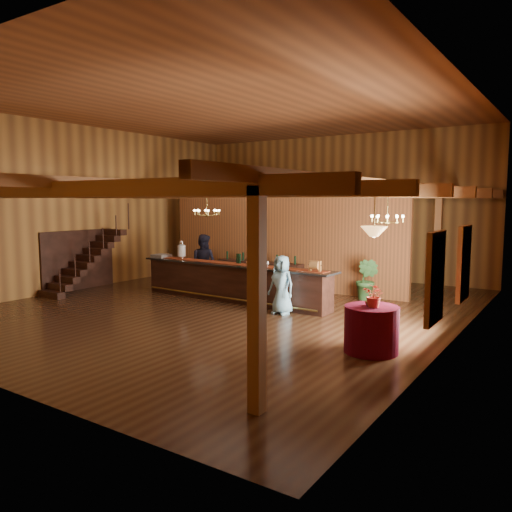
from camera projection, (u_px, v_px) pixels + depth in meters
The scene contains 31 objects.
floor at pixel (231, 307), 14.12m from camera, with size 14.00×14.00×0.00m, color #422A19.
ceiling at pixel (230, 107), 13.50m from camera, with size 14.00×14.00×0.00m, color #9D5931.
wall_back at pixel (337, 207), 19.61m from camera, with size 12.00×0.10×5.50m, color #AE7836.
wall_left at pixel (90, 208), 17.11m from camera, with size 0.10×14.00×5.50m, color #AE7836.
wall_right at pixel (460, 212), 10.51m from camera, with size 0.10×14.00×5.50m, color #AE7836.
beam_grid at pixel (241, 192), 14.18m from camera, with size 11.90×13.90×0.39m.
support_posts at pixel (220, 252), 13.52m from camera, with size 9.20×10.20×3.20m.
partition_wall at pixel (280, 243), 17.12m from camera, with size 9.00×0.18×3.10m, color brown.
window_right_front at pixel (436, 278), 9.35m from camera, with size 0.12×1.05×1.75m, color white.
window_right_back at pixel (464, 263), 11.50m from camera, with size 0.12×1.05×1.75m, color white.
staircase at pixel (84, 261), 16.39m from camera, with size 1.00×2.80×2.00m.
backroom_boxes at pixel (312, 266), 18.77m from camera, with size 4.10×0.60×1.10m.
tasting_bar at pixel (233, 282), 14.91m from camera, with size 6.71×1.10×1.13m.
beverage_dispenser at pixel (182, 250), 16.12m from camera, with size 0.26×0.26×0.60m.
glass_rack_tray at pixel (161, 256), 16.54m from camera, with size 0.50×0.50×0.10m, color gray.
raffle_drum at pixel (315, 265), 13.17m from camera, with size 0.34×0.24×0.30m.
bar_bottle_0 at pixel (237, 259), 14.90m from camera, with size 0.07×0.07×0.30m, color black.
bar_bottle_1 at pixel (239, 259), 14.87m from camera, with size 0.07×0.07×0.30m, color black.
bar_bottle_2 at pixel (240, 259), 14.85m from camera, with size 0.07×0.07×0.30m, color black.
bar_bottle_3 at pixel (251, 260), 14.61m from camera, with size 0.07×0.07×0.30m, color black.
backbar_shelf at pixel (260, 274), 17.22m from camera, with size 3.19×0.50×0.90m, color #3F2118.
round_table at pixel (371, 329), 9.84m from camera, with size 1.07×1.07×0.92m, color #450618.
chandelier_left at pixel (207, 212), 15.58m from camera, with size 0.80×0.80×0.73m.
chandelier_right at pixel (387, 218), 12.05m from camera, with size 0.80×0.80×0.79m.
pendant_lamp at pixel (374, 231), 9.62m from camera, with size 0.52×0.52×0.90m.
bartender at pixel (253, 272), 15.43m from camera, with size 0.58×0.38×1.58m, color silver.
staff_second at pixel (203, 263), 16.44m from camera, with size 0.92×0.72×1.89m, color black.
guest at pixel (282, 285), 13.14m from camera, with size 0.76×0.50×1.56m, color #7EBADB.
floor_plant at pixel (367, 279), 14.93m from camera, with size 0.70×0.57×1.28m, color #34662E.
table_flowers at pixel (375, 296), 9.65m from camera, with size 0.43×0.37×0.48m, color #C63F31.
table_vase at pixel (369, 298), 9.86m from camera, with size 0.14×0.14×0.28m, color #9E8641.
Camera 1 is at (8.25, -11.17, 3.00)m, focal length 35.00 mm.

